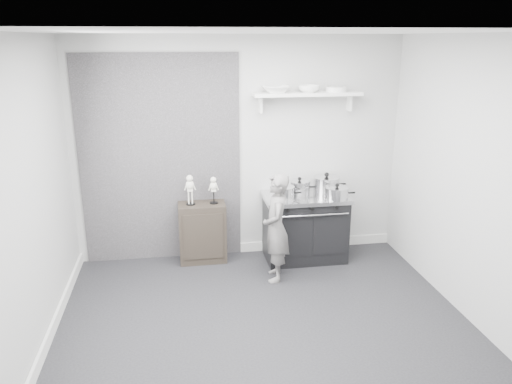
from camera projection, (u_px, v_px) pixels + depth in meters
ground at (265, 327)px, 4.79m from camera, size 4.00×4.00×0.00m
room_shell at (253, 157)px, 4.43m from camera, size 4.02×3.62×2.71m
wall_shelf at (307, 95)px, 5.90m from camera, size 1.30×0.26×0.24m
stove at (305, 227)px, 6.18m from camera, size 1.03×0.64×0.82m
side_cabinet at (202, 232)px, 6.12m from camera, size 0.57×0.33×0.74m
child at (276, 228)px, 5.57m from camera, size 0.36×0.49×1.24m
pot_front_left at (284, 193)px, 5.91m from camera, size 0.33×0.24×0.19m
pot_back_left at (299, 187)px, 6.12m from camera, size 0.35×0.26×0.20m
pot_back_right at (326, 184)px, 6.19m from camera, size 0.42×0.33×0.25m
pot_front_right at (337, 193)px, 5.91m from camera, size 0.37×0.28×0.19m
skeleton_full at (190, 188)px, 5.93m from camera, size 0.12×0.08×0.42m
skeleton_torso at (214, 188)px, 5.98m from camera, size 0.11×0.07×0.38m
bowl_large at (276, 89)px, 5.81m from camera, size 0.33×0.33×0.08m
bowl_small at (309, 89)px, 5.87m from camera, size 0.26×0.26×0.08m
plate_stack at (336, 89)px, 5.93m from camera, size 0.25×0.25×0.06m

